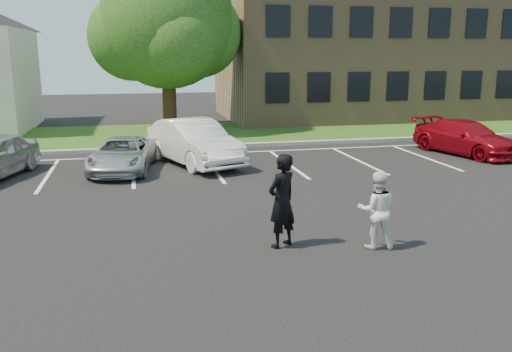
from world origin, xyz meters
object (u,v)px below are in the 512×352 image
Objects in this scene: tree at (168,25)px; man_black_suit at (282,201)px; car_white_sedan at (194,142)px; car_red_compact at (466,138)px; office_building at (395,50)px; man_white_shirt at (377,210)px; car_silver_minivan at (122,155)px.

man_black_suit is at bearing -86.75° from tree.
car_white_sedan is 10.95m from car_red_compact.
office_building is 15.49m from tree.
man_white_shirt is at bearing -80.92° from tree.
tree is at bearing -162.88° from office_building.
man_black_suit is at bearing -154.62° from car_red_compact.
tree is at bearing 71.18° from car_white_sedan.
car_white_sedan is (0.18, -8.70, -4.53)m from tree.
office_building is at bearing 17.12° from tree.
car_silver_minivan is at bearing 165.73° from car_red_compact.
tree is 5.34× the size of man_white_shirt.
car_white_sedan is (-14.58, -13.25, -3.34)m from office_building.
office_building reaches higher than man_black_suit.
man_black_suit is 9.14m from car_white_sedan.
tree is at bearing -119.22° from man_black_suit.
car_white_sedan is at bearing 23.88° from car_silver_minivan.
car_red_compact is (13.51, 0.23, 0.09)m from car_silver_minivan.
man_white_shirt is at bearing -146.99° from car_red_compact.
man_white_shirt is at bearing -49.66° from car_silver_minivan.
tree is 2.10× the size of car_silver_minivan.
car_red_compact is (8.20, 9.19, -0.15)m from man_white_shirt.
man_white_shirt is at bearing -117.37° from office_building.
office_building is 19.98m from car_white_sedan.
man_white_shirt is 0.39× the size of car_silver_minivan.
man_white_shirt is at bearing 132.64° from man_black_suit.
office_building is at bearing -154.07° from man_black_suit.
car_silver_minivan is (-3.40, 8.45, -0.42)m from man_black_suit.
car_silver_minivan is at bearing 174.16° from car_white_sedan.
car_red_compact is at bearing -118.26° from man_white_shirt.
car_red_compact is (11.13, -9.12, -4.67)m from tree.
car_silver_minivan is 2.66m from car_white_sedan.
man_white_shirt is 0.35× the size of car_red_compact.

